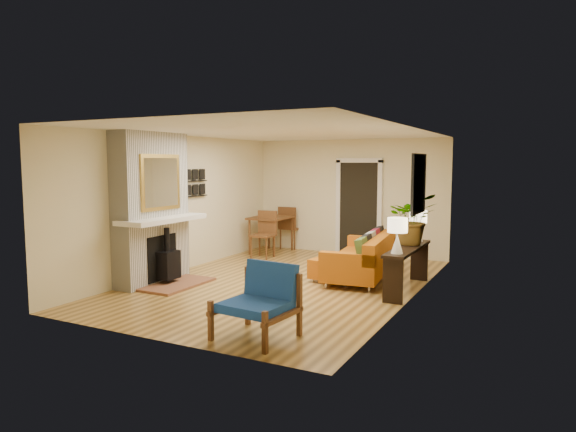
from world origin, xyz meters
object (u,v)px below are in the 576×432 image
dining_table (274,224)px  lamp_far (418,222)px  sofa (365,258)px  console_table (408,256)px  houseplant (412,219)px  blue_chair (261,297)px  lamp_near (397,231)px  ottoman (338,268)px

dining_table → lamp_far: lamp_far is taller
sofa → console_table: (0.92, -0.58, 0.20)m
dining_table → houseplant: bearing=-27.3°
blue_chair → houseplant: 3.45m
lamp_far → lamp_near: bearing=-90.0°
dining_table → houseplant: houseplant is taller
sofa → console_table: bearing=-32.6°
blue_chair → lamp_far: (1.03, 3.62, 0.59)m
sofa → dining_table: 3.16m
sofa → lamp_near: 1.69m
blue_chair → console_table: bearing=70.7°
ottoman → blue_chair: size_ratio=0.96×
sofa → ottoman: size_ratio=2.58×
lamp_near → lamp_far: (0.00, 1.34, 0.00)m
blue_chair → console_table: 3.12m
ottoman → houseplant: bearing=6.0°
lamp_far → houseplant: bearing=-91.5°
blue_chair → lamp_far: 3.81m
lamp_far → blue_chair: bearing=-105.9°
ottoman → lamp_near: size_ratio=1.63×
ottoman → blue_chair: bearing=-85.7°
sofa → console_table: size_ratio=1.22×
ottoman → console_table: size_ratio=0.48×
sofa → blue_chair: blue_chair is taller
dining_table → ottoman: bearing=-40.3°
dining_table → lamp_near: size_ratio=3.53×
ottoman → lamp_far: lamp_far is taller
blue_chair → dining_table: dining_table is taller
ottoman → dining_table: (-2.37, 2.01, 0.44)m
lamp_far → sofa: bearing=-174.3°
blue_chair → houseplant: (1.02, 3.23, 0.68)m
lamp_far → houseplant: (-0.01, -0.39, 0.09)m
sofa → houseplant: houseplant is taller
sofa → lamp_near: (0.92, -1.25, 0.69)m
blue_chair → lamp_far: size_ratio=1.69×
blue_chair → dining_table: (-2.61, 5.10, 0.20)m
dining_table → houseplant: 4.11m
lamp_far → console_table: bearing=-90.0°
console_table → dining_table: bearing=149.3°
dining_table → sofa: bearing=-30.0°
lamp_near → houseplant: 0.95m
dining_table → lamp_far: 3.95m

